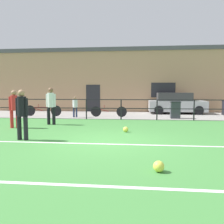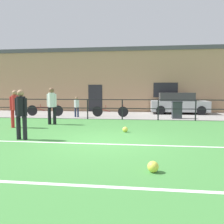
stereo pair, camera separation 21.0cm
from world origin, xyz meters
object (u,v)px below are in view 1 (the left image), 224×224
at_px(player_striker, 51,104).
at_px(bicycle_parked_1, 43,110).
at_px(bicycle_parked_0, 109,111).
at_px(trash_bin_1, 175,110).
at_px(player_winger, 14,107).
at_px(player_goalkeeper, 22,112).
at_px(spectator_child, 75,106).
at_px(parked_car_red, 176,104).
at_px(soccer_ball_spare, 126,129).
at_px(soccer_ball_match, 159,166).

relative_size(player_striker, bicycle_parked_1, 0.74).
xyz_separation_m(bicycle_parked_0, trash_bin_1, (3.97, -0.42, 0.17)).
bearing_deg(player_winger, bicycle_parked_1, -95.47).
height_order(player_striker, trash_bin_1, player_striker).
xyz_separation_m(player_goalkeeper, bicycle_parked_0, (1.97, 7.20, -0.58)).
bearing_deg(spectator_child, parked_car_red, -139.05).
relative_size(soccer_ball_spare, bicycle_parked_1, 0.09).
bearing_deg(player_winger, trash_bin_1, -163.55).
distance_m(soccer_ball_match, spectator_child, 10.33).
xyz_separation_m(soccer_ball_spare, bicycle_parked_1, (-5.56, 5.32, 0.27)).
bearing_deg(spectator_child, soccer_ball_spare, 139.29).
distance_m(player_striker, spectator_child, 3.15).
distance_m(soccer_ball_match, trash_bin_1, 9.63).
distance_m(soccer_ball_spare, bicycle_parked_0, 5.49).
xyz_separation_m(player_winger, soccer_ball_match, (5.77, -5.12, -0.82)).
bearing_deg(player_winger, soccer_ball_spare, 159.94).
bearing_deg(parked_car_red, player_goalkeeper, -123.13).
xyz_separation_m(spectator_child, trash_bin_1, (5.97, 0.05, -0.21)).
xyz_separation_m(player_winger, spectator_child, (1.56, 4.29, -0.20)).
height_order(bicycle_parked_0, trash_bin_1, trash_bin_1).
height_order(soccer_ball_match, parked_car_red, parked_car_red).
height_order(soccer_ball_spare, parked_car_red, parked_car_red).
distance_m(player_striker, parked_car_red, 9.30).
distance_m(parked_car_red, trash_bin_1, 3.18).
height_order(spectator_child, parked_car_red, parked_car_red).
xyz_separation_m(player_goalkeeper, trash_bin_1, (5.94, 6.78, -0.42)).
bearing_deg(bicycle_parked_1, player_goalkeeper, -72.57).
bearing_deg(player_goalkeeper, soccer_ball_match, 156.48).
relative_size(player_striker, player_winger, 1.08).
relative_size(player_winger, parked_car_red, 0.42).
bearing_deg(player_winger, player_goalkeeper, 109.56).
bearing_deg(parked_car_red, trash_bin_1, -99.51).
xyz_separation_m(player_goalkeeper, parked_car_red, (6.47, 9.91, -0.21)).
bearing_deg(spectator_child, player_winger, 84.92).
bearing_deg(soccer_ball_match, spectator_child, 114.09).
relative_size(soccer_ball_match, soccer_ball_spare, 1.06).
distance_m(player_goalkeeper, bicycle_parked_1, 7.57).
bearing_deg(player_winger, soccer_ball_match, 124.87).
height_order(player_goalkeeper, soccer_ball_match, player_goalkeeper).
height_order(player_striker, soccer_ball_match, player_striker).
height_order(player_goalkeeper, soccer_ball_spare, player_goalkeeper).
bearing_deg(bicycle_parked_1, soccer_ball_spare, -43.78).
relative_size(player_winger, soccer_ball_spare, 7.74).
relative_size(player_goalkeeper, soccer_ball_spare, 7.79).
distance_m(player_winger, bicycle_parked_1, 4.84).
xyz_separation_m(spectator_child, bicycle_parked_1, (-2.23, 0.47, -0.36)).
xyz_separation_m(player_goalkeeper, soccer_ball_match, (4.18, -2.68, -0.83)).
height_order(player_striker, soccer_ball_spare, player_striker).
distance_m(player_goalkeeper, trash_bin_1, 9.02).
height_order(player_goalkeeper, player_winger, player_goalkeeper).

